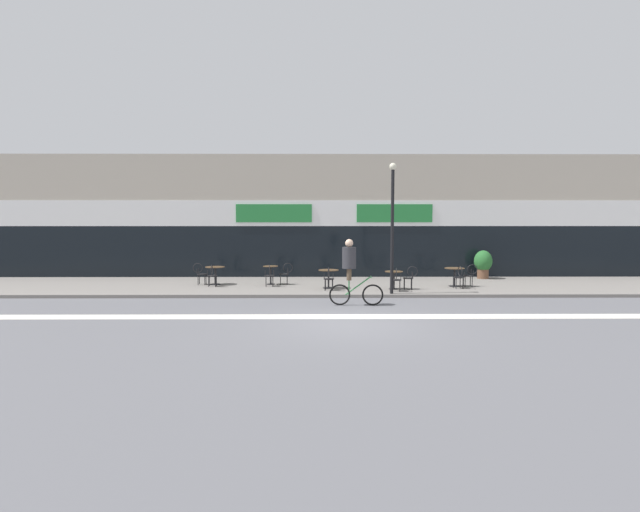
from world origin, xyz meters
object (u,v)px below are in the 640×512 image
object	(u,v)px
planter_pot	(483,263)
cyclist_0	(351,267)
cafe_chair_3_side	(410,276)
cafe_chair_4_side	(470,274)
cafe_chair_1_side	(286,272)
bistro_table_4	(454,273)
bistro_table_3	(394,276)
cafe_chair_0_side	(200,272)
bistro_table_0	(215,272)
bistro_table_1	(271,271)
lamp_post	(392,218)
bistro_table_2	(329,275)
cafe_chair_4_near	(459,276)
cafe_chair_3_near	(396,278)
cafe_chair_2_near	(329,277)
cafe_chair_1_near	(269,274)
cafe_chair_0_near	(212,274)

from	to	relation	value
planter_pot	cyclist_0	distance (m)	9.10
cafe_chair_3_side	planter_pot	distance (m)	5.28
cyclist_0	cafe_chair_4_side	bearing A→B (deg)	38.09
cafe_chair_1_side	cafe_chair_4_side	size ratio (longest dim) A/B	1.00
planter_pot	bistro_table_4	bearing A→B (deg)	-127.69
bistro_table_3	cafe_chair_0_side	world-z (taller)	cafe_chair_0_side
bistro_table_0	cafe_chair_3_side	distance (m)	8.01
bistro_table_4	bistro_table_0	bearing A→B (deg)	176.18
bistro_table_1	lamp_post	size ratio (longest dim) A/B	0.16
bistro_table_2	cafe_chair_4_near	distance (m)	5.14
bistro_table_0	bistro_table_2	xyz separation A→B (m)	(4.71, -1.12, -0.01)
cafe_chair_4_side	bistro_table_2	bearing A→B (deg)	7.43
bistro_table_0	cafe_chair_3_near	distance (m)	7.53
lamp_post	cafe_chair_3_near	bearing A→B (deg)	63.89
cafe_chair_0_side	cafe_chair_2_near	bearing A→B (deg)	-20.32
bistro_table_0	cafe_chair_4_near	size ratio (longest dim) A/B	0.88
cafe_chair_0_side	cafe_chair_4_near	bearing A→B (deg)	-9.17
cafe_chair_2_near	cafe_chair_3_near	bearing A→B (deg)	-91.53
cafe_chair_1_near	cyclist_0	xyz separation A→B (m)	(3.05, -3.72, 0.65)
bistro_table_3	lamp_post	distance (m)	2.55
cafe_chair_0_near	planter_pot	bearing A→B (deg)	-81.29
bistro_table_4	cafe_chair_3_side	distance (m)	2.10
cafe_chair_1_side	cafe_chair_3_near	xyz separation A→B (m)	(4.31, -2.07, 0.00)
bistro_table_2	cyclist_0	size ratio (longest dim) A/B	0.36
planter_pot	cafe_chair_3_side	bearing A→B (deg)	-139.44
cafe_chair_0_near	cafe_chair_1_side	size ratio (longest dim) A/B	1.00
cafe_chair_0_side	cafe_chair_3_side	size ratio (longest dim) A/B	1.00
cafe_chair_3_near	lamp_post	size ratio (longest dim) A/B	0.19
cafe_chair_1_side	planter_pot	world-z (taller)	planter_pot
bistro_table_0	planter_pot	distance (m)	12.06
bistro_table_2	cafe_chair_0_near	bearing A→B (deg)	173.98
bistro_table_2	cafe_chair_1_side	distance (m)	2.11
bistro_table_4	cafe_chair_1_side	bearing A→B (deg)	174.37
cafe_chair_3_near	cyclist_0	xyz separation A→B (m)	(-1.88, -2.28, 0.65)
cafe_chair_4_near	cafe_chair_4_side	distance (m)	0.88
cafe_chair_2_near	cafe_chair_4_side	xyz separation A→B (m)	(5.76, 1.09, 0.00)
cafe_chair_0_side	lamp_post	xyz separation A→B (m)	(7.63, -2.55, 2.26)
cafe_chair_2_near	cafe_chair_4_side	bearing A→B (deg)	-74.09
cafe_chair_0_side	planter_pot	xyz separation A→B (m)	(12.52, 2.00, 0.20)
planter_pot	bistro_table_1	bearing A→B (deg)	-168.31
bistro_table_0	cafe_chair_4_side	world-z (taller)	cafe_chair_4_side
bistro_table_3	cafe_chair_3_near	size ratio (longest dim) A/B	0.78
cafe_chair_1_near	cafe_chair_1_side	bearing A→B (deg)	-50.64
cafe_chair_1_near	bistro_table_4	bearing A→B (deg)	-96.64
bistro_table_2	bistro_table_3	xyz separation A→B (m)	(2.55, -0.30, -0.03)
cafe_chair_3_side	bistro_table_3	bearing A→B (deg)	5.47
bistro_table_0	bistro_table_1	world-z (taller)	bistro_table_1
bistro_table_2	bistro_table_3	size ratio (longest dim) A/B	1.13
cafe_chair_1_side	planter_pot	bearing A→B (deg)	-171.94
cafe_chair_2_near	cyclist_0	distance (m)	2.74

